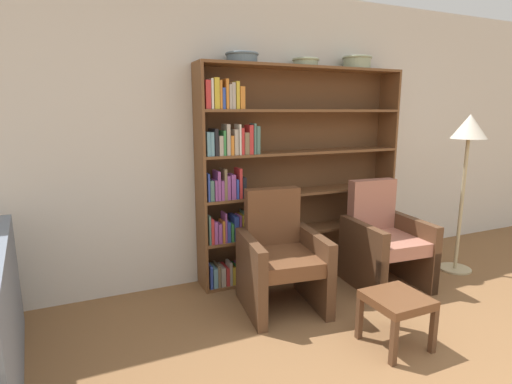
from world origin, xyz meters
The scene contains 9 objects.
wall_back centered at (0.00, 2.76, 1.38)m, with size 12.00×0.06×2.75m.
bookshelf centered at (0.05, 2.59, 1.02)m, with size 2.14×0.30×2.06m.
bowl_cream centered at (-0.39, 2.57, 2.11)m, with size 0.30×0.30×0.09m.
bowl_olive centered at (0.26, 2.57, 2.10)m, with size 0.26×0.26×0.07m.
bowl_terracotta centered at (0.86, 2.57, 2.12)m, with size 0.30×0.30×0.12m.
armchair_leather centered at (-0.29, 1.97, 0.42)m, with size 0.72×0.76×0.98m.
armchair_cushioned centered at (0.82, 1.97, 0.42)m, with size 0.69×0.73×0.98m.
floor_lamp centered at (1.75, 1.91, 1.36)m, with size 0.34×0.34×1.61m.
footstool centered at (0.17, 1.10, 0.31)m, with size 0.39×0.39×0.38m.
Camera 1 is at (-1.78, -0.85, 1.63)m, focal length 28.00 mm.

